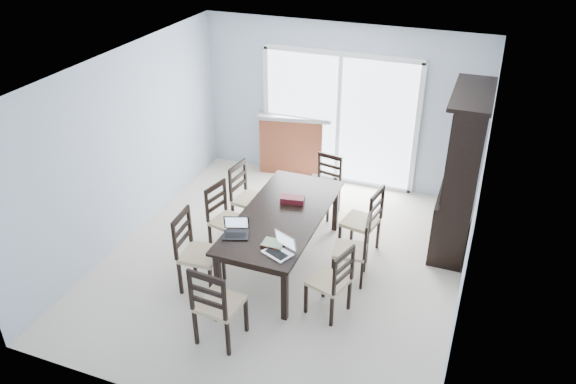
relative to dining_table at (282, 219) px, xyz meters
name	(u,v)px	position (x,y,z in m)	size (l,w,h in m)	color
floor	(282,262)	(0.00, 0.00, -0.67)	(5.00, 5.00, 0.00)	beige
ceiling	(281,71)	(0.00, 0.00, 1.93)	(5.00, 5.00, 0.00)	white
back_wall	(340,106)	(0.00, 2.50, 0.63)	(4.50, 0.02, 2.60)	#ADBCCF
wall_left	(125,147)	(-2.25, 0.00, 0.63)	(0.02, 5.00, 2.60)	#ADBCCF
wall_right	(474,210)	(2.25, 0.00, 0.63)	(0.02, 5.00, 2.60)	#ADBCCF
balcony	(352,157)	(0.00, 3.50, -0.72)	(4.50, 2.00, 0.10)	gray
railing	(367,108)	(0.00, 4.50, -0.12)	(4.50, 0.06, 1.10)	#99999E
dining_table	(282,219)	(0.00, 0.00, 0.00)	(1.00, 2.20, 0.75)	black
china_hutch	(462,175)	(2.02, 1.25, 0.40)	(0.50, 1.38, 2.20)	black
sliding_door	(339,119)	(0.00, 2.48, 0.41)	(2.52, 0.05, 2.18)	silver
chair_left_near	(192,243)	(-0.84, -0.83, -0.05)	(0.49, 0.48, 1.18)	black
chair_left_mid	(223,211)	(-0.87, 0.04, -0.09)	(0.50, 0.49, 1.10)	black
chair_left_far	(245,190)	(-0.82, 0.64, -0.07)	(0.49, 0.48, 1.13)	black
chair_right_near	(335,275)	(0.92, -0.73, -0.11)	(0.51, 0.50, 1.06)	black
chair_right_mid	(358,243)	(1.00, 0.00, -0.12)	(0.46, 0.44, 1.05)	black
chair_right_far	(368,215)	(0.97, 0.59, -0.07)	(0.51, 0.50, 1.14)	black
chair_end_near	(214,299)	(-0.13, -1.63, -0.05)	(0.47, 0.49, 1.18)	black
chair_end_far	(326,179)	(0.14, 1.46, -0.12)	(0.46, 0.47, 1.04)	black
laptop_dark	(236,232)	(-0.33, -0.66, 0.13)	(0.35, 0.30, 0.21)	black
laptop_silver	(277,250)	(0.26, -0.82, 0.13)	(0.39, 0.33, 0.22)	silver
book_stack	(273,244)	(0.15, -0.68, 0.10)	(0.25, 0.20, 0.04)	maroon
cell_phone	(268,254)	(0.17, -0.86, 0.08)	(0.12, 0.06, 0.01)	black
game_box	(293,200)	(0.02, 0.32, 0.12)	(0.31, 0.15, 0.08)	#4F0F1C
hot_tub	(323,128)	(-0.51, 3.30, -0.15)	(2.31, 2.14, 1.04)	brown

